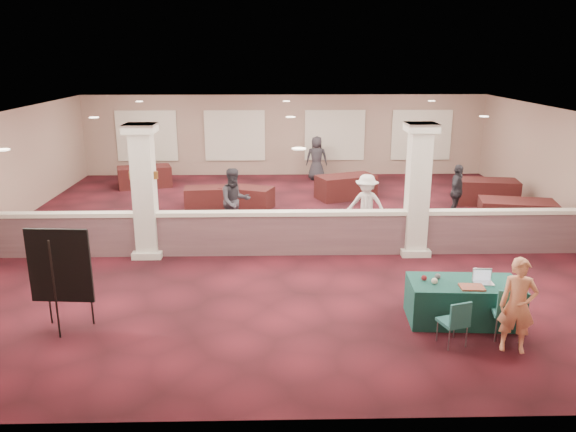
{
  "coord_description": "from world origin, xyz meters",
  "views": [
    {
      "loc": [
        -0.42,
        -14.48,
        4.73
      ],
      "look_at": [
        -0.11,
        -2.0,
        1.12
      ],
      "focal_mm": 35.0,
      "sensor_mm": 36.0,
      "label": 1
    }
  ],
  "objects_px": {
    "conf_chair_side": "(456,319)",
    "easel_board": "(60,267)",
    "far_table_back_left": "(145,177)",
    "far_table_back_right": "(486,192)",
    "attendee_a": "(235,201)",
    "attendee_c": "(457,192)",
    "conf_chair_main": "(509,309)",
    "attendee_b": "(366,205)",
    "near_table": "(463,301)",
    "woman": "(518,306)",
    "far_table_back_center": "(346,187)",
    "far_table_front_center": "(247,197)",
    "far_table_front_left": "(210,197)",
    "far_table_front_right": "(516,215)",
    "attendee_d": "(317,158)"
  },
  "relations": [
    {
      "from": "conf_chair_main",
      "to": "woman",
      "type": "xyz_separation_m",
      "value": [
        -0.02,
        -0.36,
        0.24
      ]
    },
    {
      "from": "far_table_front_center",
      "to": "conf_chair_side",
      "type": "bearing_deg",
      "value": -66.6
    },
    {
      "from": "attendee_b",
      "to": "far_table_front_left",
      "type": "bearing_deg",
      "value": 168.04
    },
    {
      "from": "near_table",
      "to": "far_table_front_left",
      "type": "xyz_separation_m",
      "value": [
        -5.52,
        8.15,
        -0.06
      ]
    },
    {
      "from": "conf_chair_side",
      "to": "attendee_d",
      "type": "distance_m",
      "value": 13.16
    },
    {
      "from": "far_table_back_center",
      "to": "far_table_front_right",
      "type": "bearing_deg",
      "value": -39.63
    },
    {
      "from": "far_table_back_center",
      "to": "attendee_a",
      "type": "height_order",
      "value": "attendee_a"
    },
    {
      "from": "conf_chair_main",
      "to": "attendee_c",
      "type": "distance_m",
      "value": 7.51
    },
    {
      "from": "far_table_front_left",
      "to": "far_table_back_right",
      "type": "height_order",
      "value": "far_table_back_right"
    },
    {
      "from": "woman",
      "to": "attendee_c",
      "type": "relative_size",
      "value": 0.99
    },
    {
      "from": "easel_board",
      "to": "far_table_front_right",
      "type": "distance_m",
      "value": 12.01
    },
    {
      "from": "attendee_a",
      "to": "attendee_b",
      "type": "distance_m",
      "value": 3.55
    },
    {
      "from": "near_table",
      "to": "far_table_back_center",
      "type": "distance_m",
      "value": 9.25
    },
    {
      "from": "far_table_back_right",
      "to": "attendee_b",
      "type": "xyz_separation_m",
      "value": [
        -4.46,
        -3.2,
        0.44
      ]
    },
    {
      "from": "woman",
      "to": "attendee_b",
      "type": "relative_size",
      "value": 0.96
    },
    {
      "from": "far_table_front_left",
      "to": "near_table",
      "type": "bearing_deg",
      "value": -55.88
    },
    {
      "from": "far_table_front_center",
      "to": "far_table_front_left",
      "type": "bearing_deg",
      "value": 176.41
    },
    {
      "from": "conf_chair_main",
      "to": "attendee_b",
      "type": "relative_size",
      "value": 0.57
    },
    {
      "from": "far_table_front_right",
      "to": "far_table_back_right",
      "type": "relative_size",
      "value": 1.02
    },
    {
      "from": "far_table_front_center",
      "to": "far_table_back_right",
      "type": "distance_m",
      "value": 7.82
    },
    {
      "from": "woman",
      "to": "near_table",
      "type": "bearing_deg",
      "value": 129.91
    },
    {
      "from": "far_table_back_left",
      "to": "woman",
      "type": "bearing_deg",
      "value": -54.26
    },
    {
      "from": "attendee_c",
      "to": "woman",
      "type": "bearing_deg",
      "value": -159.44
    },
    {
      "from": "near_table",
      "to": "attendee_b",
      "type": "bearing_deg",
      "value": 104.46
    },
    {
      "from": "near_table",
      "to": "far_table_back_center",
      "type": "relative_size",
      "value": 1.02
    },
    {
      "from": "woman",
      "to": "attendee_d",
      "type": "distance_m",
      "value": 13.43
    },
    {
      "from": "far_table_front_center",
      "to": "attendee_d",
      "type": "distance_m",
      "value": 4.82
    },
    {
      "from": "conf_chair_side",
      "to": "easel_board",
      "type": "height_order",
      "value": "easel_board"
    },
    {
      "from": "near_table",
      "to": "conf_chair_side",
      "type": "bearing_deg",
      "value": -111.42
    },
    {
      "from": "woman",
      "to": "far_table_back_left",
      "type": "bearing_deg",
      "value": 140.9
    },
    {
      "from": "near_table",
      "to": "attendee_c",
      "type": "bearing_deg",
      "value": 77.4
    },
    {
      "from": "near_table",
      "to": "woman",
      "type": "xyz_separation_m",
      "value": [
        0.5,
        -1.09,
        0.43
      ]
    },
    {
      "from": "far_table_front_left",
      "to": "far_table_back_left",
      "type": "distance_m",
      "value": 3.98
    },
    {
      "from": "far_table_back_center",
      "to": "attendee_a",
      "type": "xyz_separation_m",
      "value": [
        -3.5,
        -3.85,
        0.51
      ]
    },
    {
      "from": "far_table_front_right",
      "to": "far_table_back_right",
      "type": "xyz_separation_m",
      "value": [
        0.15,
        2.75,
        -0.01
      ]
    },
    {
      "from": "near_table",
      "to": "woman",
      "type": "height_order",
      "value": "woman"
    },
    {
      "from": "far_table_back_left",
      "to": "far_table_back_right",
      "type": "height_order",
      "value": "far_table_back_right"
    },
    {
      "from": "far_table_back_center",
      "to": "conf_chair_main",
      "type": "bearing_deg",
      "value": -81.15
    },
    {
      "from": "conf_chair_side",
      "to": "far_table_front_right",
      "type": "relative_size",
      "value": 0.41
    },
    {
      "from": "easel_board",
      "to": "attendee_b",
      "type": "height_order",
      "value": "easel_board"
    },
    {
      "from": "attendee_b",
      "to": "far_table_back_right",
      "type": "bearing_deg",
      "value": 57.16
    },
    {
      "from": "conf_chair_side",
      "to": "attendee_c",
      "type": "bearing_deg",
      "value": 54.78
    },
    {
      "from": "attendee_b",
      "to": "easel_board",
      "type": "bearing_deg",
      "value": -117.7
    },
    {
      "from": "conf_chair_side",
      "to": "attendee_c",
      "type": "distance_m",
      "value": 7.95
    },
    {
      "from": "attendee_c",
      "to": "conf_chair_side",
      "type": "bearing_deg",
      "value": -166.31
    },
    {
      "from": "attendee_a",
      "to": "attendee_c",
      "type": "bearing_deg",
      "value": -11.11
    },
    {
      "from": "near_table",
      "to": "woman",
      "type": "relative_size",
      "value": 1.23
    },
    {
      "from": "conf_chair_main",
      "to": "far_table_back_left",
      "type": "bearing_deg",
      "value": 136.26
    },
    {
      "from": "far_table_back_right",
      "to": "attendee_b",
      "type": "distance_m",
      "value": 5.51
    },
    {
      "from": "far_table_front_right",
      "to": "far_table_back_right",
      "type": "bearing_deg",
      "value": 86.92
    }
  ]
}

